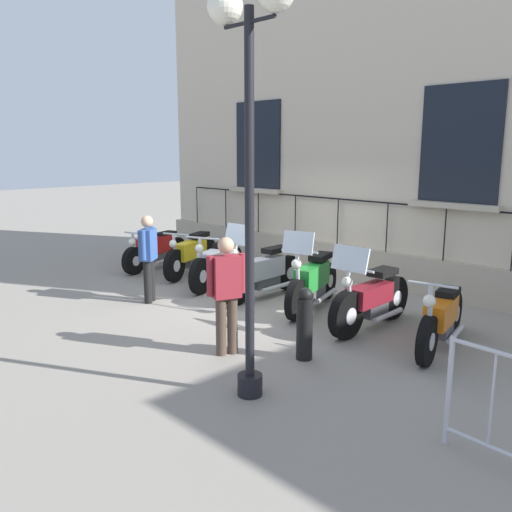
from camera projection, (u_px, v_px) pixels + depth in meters
The scene contains 13 objects.
ground_plane at pixel (258, 298), 9.74m from camera, with size 60.00×60.00×0.00m, color gray.
building_facade at pixel (355, 67), 10.79m from camera, with size 0.82×11.27×8.91m.
motorcycle_red at pixel (156, 250), 12.14m from camera, with size 2.06×0.84×0.91m.
motorcycle_yellow at pixel (192, 255), 11.48m from camera, with size 2.00×0.96×1.00m.
motorcycle_white at pixel (218, 264), 10.54m from camera, with size 1.95×0.98×1.08m.
motorcycle_silver at pixel (263, 273), 9.71m from camera, with size 2.13×0.63×1.44m.
motorcycle_green at pixel (313, 282), 9.01m from camera, with size 2.03×0.87×1.43m.
motorcycle_maroon at pixel (371, 300), 8.04m from camera, with size 2.00×0.71×1.35m.
motorcycle_orange at pixel (441, 320), 7.21m from camera, with size 2.00×0.71×1.05m.
lamppost at pixel (249, 107), 5.31m from camera, with size 0.37×1.07×4.30m.
bollard at pixel (305, 323), 6.85m from camera, with size 0.21×0.21×0.96m.
pedestrian_standing at pixel (148, 254), 9.35m from camera, with size 0.45×0.39×1.56m.
pedestrian_walking at pixel (226, 290), 6.94m from camera, with size 0.50×0.34×1.58m.
Camera 1 is at (6.63, 6.66, 2.70)m, focal length 37.22 mm.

